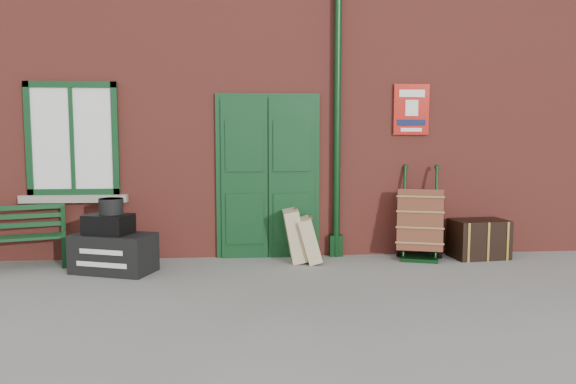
{
  "coord_description": "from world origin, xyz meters",
  "views": [
    {
      "loc": [
        -0.66,
        -6.24,
        1.71
      ],
      "look_at": [
        -0.09,
        0.6,
        1.0
      ],
      "focal_mm": 35.0,
      "sensor_mm": 36.0,
      "label": 1
    }
  ],
  "objects": [
    {
      "name": "ground",
      "position": [
        0.0,
        0.0,
        0.0
      ],
      "size": [
        80.0,
        80.0,
        0.0
      ],
      "primitive_type": "plane",
      "color": "gray",
      "rests_on": "ground"
    },
    {
      "name": "station_building",
      "position": [
        -0.0,
        3.49,
        2.16
      ],
      "size": [
        10.3,
        4.3,
        4.36
      ],
      "color": "brown",
      "rests_on": "ground"
    },
    {
      "name": "bench",
      "position": [
        -3.61,
        1.08,
        0.41
      ],
      "size": [
        1.39,
        0.78,
        0.82
      ],
      "rotation": [
        0.0,
        0.0,
        0.29
      ],
      "color": "#0E3618",
      "rests_on": "ground"
    },
    {
      "name": "houdini_trunk",
      "position": [
        -2.25,
        0.75,
        0.24
      ],
      "size": [
        1.09,
        0.83,
        0.48
      ],
      "primitive_type": "cube",
      "rotation": [
        0.0,
        0.0,
        -0.35
      ],
      "color": "black",
      "rests_on": "ground"
    },
    {
      "name": "strongbox",
      "position": [
        -2.3,
        0.75,
        0.61
      ],
      "size": [
        0.63,
        0.55,
        0.24
      ],
      "primitive_type": "cube",
      "rotation": [
        0.0,
        0.0,
        -0.35
      ],
      "color": "black",
      "rests_on": "houdini_trunk"
    },
    {
      "name": "hatbox",
      "position": [
        -2.27,
        0.78,
        0.82
      ],
      "size": [
        0.37,
        0.37,
        0.19
      ],
      "primitive_type": "cylinder",
      "rotation": [
        0.0,
        0.0,
        -0.35
      ],
      "color": "black",
      "rests_on": "strongbox"
    },
    {
      "name": "suitcase_back",
      "position": [
        0.04,
        1.17,
        0.36
      ],
      "size": [
        0.32,
        0.5,
        0.71
      ],
      "primitive_type": "cube",
      "rotation": [
        0.0,
        -0.18,
        -0.02
      ],
      "color": "tan",
      "rests_on": "ground"
    },
    {
      "name": "suitcase_front",
      "position": [
        0.22,
        1.07,
        0.31
      ],
      "size": [
        0.34,
        0.45,
        0.61
      ],
      "primitive_type": "cube",
      "rotation": [
        0.0,
        -0.27,
        -0.02
      ],
      "color": "tan",
      "rests_on": "ground"
    },
    {
      "name": "porter_trolley",
      "position": [
        1.78,
        1.23,
        0.49
      ],
      "size": [
        0.77,
        0.81,
        1.26
      ],
      "rotation": [
        0.0,
        0.0,
        -0.3
      ],
      "color": "black",
      "rests_on": "ground"
    },
    {
      "name": "dark_trunk",
      "position": [
        2.61,
        1.17,
        0.27
      ],
      "size": [
        0.79,
        0.56,
        0.53
      ],
      "primitive_type": "cube",
      "rotation": [
        0.0,
        0.0,
        0.11
      ],
      "color": "black",
      "rests_on": "ground"
    }
  ]
}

